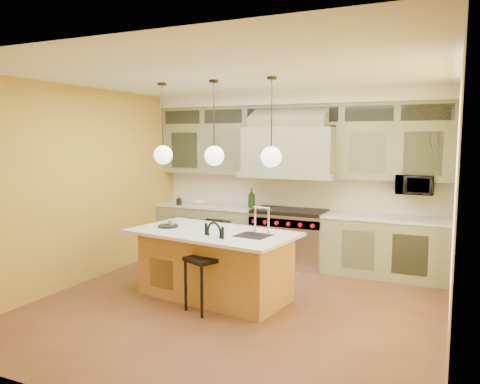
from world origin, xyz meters
The scene contains 18 objects.
floor centered at (0.00, 0.00, 0.00)m, with size 5.00×5.00×0.00m, color #59311E.
ceiling centered at (0.00, 0.00, 2.90)m, with size 5.00×5.00×0.00m, color white.
wall_back centered at (0.00, 2.50, 1.45)m, with size 5.00×5.00×0.00m, color gold.
wall_front centered at (0.00, -2.50, 1.45)m, with size 5.00×5.00×0.00m, color gold.
wall_left centered at (-2.50, 0.00, 1.45)m, with size 5.00×5.00×0.00m, color gold.
wall_right centered at (2.50, 0.00, 1.45)m, with size 5.00×5.00×0.00m, color gold.
back_cabinetry centered at (0.00, 2.23, 1.43)m, with size 5.00×0.77×2.90m.
range centered at (0.00, 2.14, 0.49)m, with size 1.20×0.74×0.96m.
kitchen_island centered at (-0.40, 0.20, 0.47)m, with size 2.33×1.47×1.35m.
counter_stool centered at (-0.28, -0.27, 0.63)m, with size 0.51×0.51×1.11m.
microwave centered at (1.95, 2.25, 1.45)m, with size 0.54×0.37×0.30m, color black.
oil_bottle_a centered at (-0.70, 2.15, 1.11)m, with size 0.13×0.13×0.33m, color black.
oil_bottle_b centered at (-2.03, 1.92, 1.03)m, with size 0.08×0.08×0.17m, color black.
fruit_bowl centered at (-1.71, 2.15, 0.97)m, with size 0.26×0.26×0.06m, color white.
cup centered at (-1.09, 0.21, 0.97)m, with size 0.11×0.11×0.10m, color beige.
pendant_left centered at (-1.20, 0.20, 1.95)m, with size 0.26×0.26×1.11m.
pendant_center centered at (-0.40, 0.20, 1.95)m, with size 0.26×0.26×1.11m.
pendant_right centered at (0.40, 0.20, 1.95)m, with size 0.26×0.26×1.11m.
Camera 1 is at (2.47, -5.25, 2.17)m, focal length 35.00 mm.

